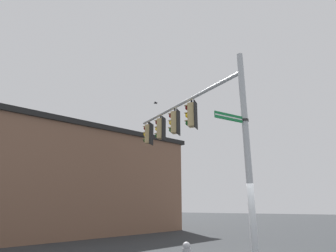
{
  "coord_description": "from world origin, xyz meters",
  "views": [
    {
      "loc": [
        -9.03,
        -0.52,
        1.97
      ],
      "look_at": [
        3.07,
        3.85,
        5.56
      ],
      "focal_mm": 28.85,
      "sensor_mm": 36.0,
      "label": 1
    }
  ],
  "objects_px": {
    "traffic_light_nearest_pole": "(191,115)",
    "street_name_sign": "(235,118)",
    "traffic_light_mid_inner": "(174,122)",
    "traffic_light_mid_outer": "(160,129)",
    "bird_flying": "(156,103)",
    "traffic_light_arm_end": "(148,134)"
  },
  "relations": [
    {
      "from": "traffic_light_mid_outer",
      "to": "traffic_light_arm_end",
      "type": "height_order",
      "value": "same"
    },
    {
      "from": "traffic_light_nearest_pole",
      "to": "street_name_sign",
      "type": "distance_m",
      "value": 3.15
    },
    {
      "from": "traffic_light_nearest_pole",
      "to": "bird_flying",
      "type": "height_order",
      "value": "bird_flying"
    },
    {
      "from": "traffic_light_mid_inner",
      "to": "street_name_sign",
      "type": "relative_size",
      "value": 1.12
    },
    {
      "from": "traffic_light_mid_inner",
      "to": "bird_flying",
      "type": "bearing_deg",
      "value": 37.01
    },
    {
      "from": "street_name_sign",
      "to": "bird_flying",
      "type": "height_order",
      "value": "bird_flying"
    },
    {
      "from": "traffic_light_mid_outer",
      "to": "bird_flying",
      "type": "bearing_deg",
      "value": 28.83
    },
    {
      "from": "traffic_light_mid_outer",
      "to": "street_name_sign",
      "type": "bearing_deg",
      "value": -132.96
    },
    {
      "from": "traffic_light_nearest_pole",
      "to": "traffic_light_mid_outer",
      "type": "bearing_deg",
      "value": 51.44
    },
    {
      "from": "traffic_light_nearest_pole",
      "to": "traffic_light_mid_inner",
      "type": "bearing_deg",
      "value": 51.44
    },
    {
      "from": "traffic_light_nearest_pole",
      "to": "traffic_light_mid_outer",
      "type": "xyz_separation_m",
      "value": [
        1.69,
        2.12,
        0.0
      ]
    },
    {
      "from": "traffic_light_mid_outer",
      "to": "street_name_sign",
      "type": "relative_size",
      "value": 1.12
    },
    {
      "from": "traffic_light_nearest_pole",
      "to": "street_name_sign",
      "type": "xyz_separation_m",
      "value": [
        -2.18,
        -2.04,
        -1.01
      ]
    },
    {
      "from": "traffic_light_mid_inner",
      "to": "traffic_light_arm_end",
      "type": "bearing_deg",
      "value": 51.44
    },
    {
      "from": "traffic_light_mid_outer",
      "to": "bird_flying",
      "type": "xyz_separation_m",
      "value": [
        2.08,
        1.15,
        2.3
      ]
    },
    {
      "from": "traffic_light_mid_outer",
      "to": "street_name_sign",
      "type": "distance_m",
      "value": 5.78
    },
    {
      "from": "traffic_light_arm_end",
      "to": "traffic_light_nearest_pole",
      "type": "bearing_deg",
      "value": -128.56
    },
    {
      "from": "street_name_sign",
      "to": "traffic_light_mid_inner",
      "type": "bearing_deg",
      "value": 45.66
    },
    {
      "from": "bird_flying",
      "to": "traffic_light_nearest_pole",
      "type": "bearing_deg",
      "value": -139.11
    },
    {
      "from": "traffic_light_arm_end",
      "to": "bird_flying",
      "type": "height_order",
      "value": "bird_flying"
    },
    {
      "from": "traffic_light_mid_outer",
      "to": "traffic_light_arm_end",
      "type": "xyz_separation_m",
      "value": [
        0.85,
        1.06,
        0.0
      ]
    },
    {
      "from": "bird_flying",
      "to": "traffic_light_arm_end",
      "type": "bearing_deg",
      "value": -176.09
    }
  ]
}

